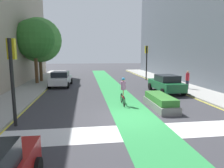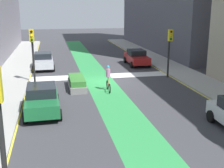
{
  "view_description": "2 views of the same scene",
  "coord_description": "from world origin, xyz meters",
  "px_view_note": "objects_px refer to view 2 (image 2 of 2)",
  "views": [
    {
      "loc": [
        -2.31,
        -10.09,
        3.41
      ],
      "look_at": [
        -0.25,
        5.09,
        1.06
      ],
      "focal_mm": 31.94,
      "sensor_mm": 36.0,
      "label": 1
    },
    {
      "loc": [
        4.04,
        23.07,
        5.92
      ],
      "look_at": [
        0.22,
        4.32,
        0.93
      ],
      "focal_mm": 47.71,
      "sensor_mm": 36.0,
      "label": 2
    }
  ],
  "objects_px": {
    "cyclist_in_lane": "(108,78)",
    "median_planter": "(77,83)",
    "traffic_signal_near_right": "(32,46)",
    "traffic_signal_near_left": "(170,44)",
    "car_green_right_far": "(42,99)",
    "car_red_left_near": "(137,57)",
    "car_silver_right_near": "(43,61)"
  },
  "relations": [
    {
      "from": "car_green_right_far",
      "to": "traffic_signal_near_left",
      "type": "bearing_deg",
      "value": -147.01
    },
    {
      "from": "traffic_signal_near_left",
      "to": "car_green_right_far",
      "type": "xyz_separation_m",
      "value": [
        10.38,
        6.74,
        -2.07
      ]
    },
    {
      "from": "traffic_signal_near_right",
      "to": "cyclist_in_lane",
      "type": "height_order",
      "value": "traffic_signal_near_right"
    },
    {
      "from": "traffic_signal_near_right",
      "to": "traffic_signal_near_left",
      "type": "xyz_separation_m",
      "value": [
        -11.13,
        0.14,
        -0.11
      ]
    },
    {
      "from": "traffic_signal_near_right",
      "to": "car_silver_right_near",
      "type": "distance_m",
      "value": 6.25
    },
    {
      "from": "traffic_signal_near_left",
      "to": "cyclist_in_lane",
      "type": "bearing_deg",
      "value": 27.58
    },
    {
      "from": "car_silver_right_near",
      "to": "cyclist_in_lane",
      "type": "distance_m",
      "value": 10.17
    },
    {
      "from": "car_silver_right_near",
      "to": "cyclist_in_lane",
      "type": "relative_size",
      "value": 2.29
    },
    {
      "from": "traffic_signal_near_left",
      "to": "cyclist_in_lane",
      "type": "distance_m",
      "value": 6.83
    },
    {
      "from": "car_green_right_far",
      "to": "cyclist_in_lane",
      "type": "bearing_deg",
      "value": -140.96
    },
    {
      "from": "traffic_signal_near_left",
      "to": "car_red_left_near",
      "type": "height_order",
      "value": "traffic_signal_near_left"
    },
    {
      "from": "car_red_left_near",
      "to": "car_silver_right_near",
      "type": "xyz_separation_m",
      "value": [
        9.48,
        0.11,
        0.0
      ]
    },
    {
      "from": "car_green_right_far",
      "to": "car_silver_right_near",
      "type": "distance_m",
      "value": 12.71
    },
    {
      "from": "traffic_signal_near_right",
      "to": "traffic_signal_near_left",
      "type": "relative_size",
      "value": 1.04
    },
    {
      "from": "car_green_right_far",
      "to": "car_red_left_near",
      "type": "relative_size",
      "value": 1.0
    },
    {
      "from": "traffic_signal_near_right",
      "to": "car_green_right_far",
      "type": "distance_m",
      "value": 7.26
    },
    {
      "from": "car_silver_right_near",
      "to": "median_planter",
      "type": "xyz_separation_m",
      "value": [
        -2.57,
        7.85,
        -0.4
      ]
    },
    {
      "from": "traffic_signal_near_left",
      "to": "car_green_right_far",
      "type": "bearing_deg",
      "value": 32.99
    },
    {
      "from": "car_silver_right_near",
      "to": "cyclist_in_lane",
      "type": "height_order",
      "value": "cyclist_in_lane"
    },
    {
      "from": "cyclist_in_lane",
      "to": "median_planter",
      "type": "xyz_separation_m",
      "value": [
        2.16,
        -1.15,
        -0.57
      ]
    },
    {
      "from": "traffic_signal_near_right",
      "to": "car_green_right_far",
      "type": "bearing_deg",
      "value": 96.19
    },
    {
      "from": "car_green_right_far",
      "to": "median_planter",
      "type": "height_order",
      "value": "car_green_right_far"
    },
    {
      "from": "traffic_signal_near_left",
      "to": "car_silver_right_near",
      "type": "xyz_separation_m",
      "value": [
        10.54,
        -5.97,
        -2.07
      ]
    },
    {
      "from": "car_red_left_near",
      "to": "car_silver_right_near",
      "type": "bearing_deg",
      "value": 0.65
    },
    {
      "from": "traffic_signal_near_left",
      "to": "median_planter",
      "type": "distance_m",
      "value": 8.56
    },
    {
      "from": "car_green_right_far",
      "to": "car_red_left_near",
      "type": "bearing_deg",
      "value": -126.03
    },
    {
      "from": "car_silver_right_near",
      "to": "median_planter",
      "type": "relative_size",
      "value": 1.24
    },
    {
      "from": "traffic_signal_near_left",
      "to": "median_planter",
      "type": "height_order",
      "value": "traffic_signal_near_left"
    },
    {
      "from": "traffic_signal_near_left",
      "to": "car_red_left_near",
      "type": "distance_m",
      "value": 6.51
    },
    {
      "from": "car_red_left_near",
      "to": "median_planter",
      "type": "height_order",
      "value": "car_red_left_near"
    },
    {
      "from": "car_green_right_far",
      "to": "median_planter",
      "type": "distance_m",
      "value": 5.43
    },
    {
      "from": "cyclist_in_lane",
      "to": "car_silver_right_near",
      "type": "bearing_deg",
      "value": -62.3
    }
  ]
}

